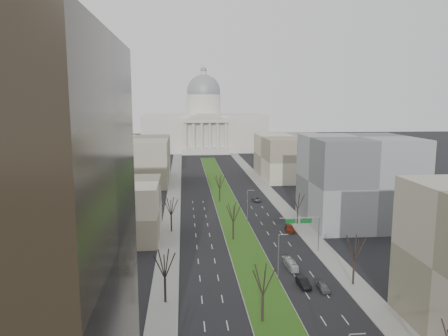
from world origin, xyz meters
TOP-DOWN VIEW (x-y plane):
  - ground at (0.00, 120.00)m, footprint 600.00×600.00m
  - median at (0.00, 118.99)m, footprint 8.00×222.03m
  - sidewalk_left at (-17.50, 95.00)m, footprint 5.00×330.00m
  - sidewalk_right at (17.50, 95.00)m, footprint 5.00×330.00m
  - capitol at (0.00, 269.59)m, footprint 80.00×46.00m
  - building_beige_left at (-33.00, 85.00)m, footprint 26.00×22.00m
  - building_grey_right at (34.00, 92.00)m, footprint 28.00×26.00m
  - building_far_left at (-35.00, 160.00)m, footprint 30.00×40.00m
  - building_far_right at (35.00, 165.00)m, footprint 30.00×40.00m
  - tree_left_mid at (-17.20, 48.00)m, footprint 5.40×5.40m
  - tree_left_far at (-17.20, 88.00)m, footprint 5.28×5.28m
  - tree_right_mid at (17.20, 52.00)m, footprint 5.52×5.52m
  - tree_right_far at (17.20, 92.00)m, footprint 5.04×5.04m
  - tree_median_a at (-2.00, 40.00)m, footprint 5.40×5.40m
  - tree_median_b at (-2.00, 80.00)m, footprint 5.40×5.40m
  - tree_median_c at (-2.00, 120.00)m, footprint 5.40×5.40m
  - streetlamp_median_b at (3.76, 55.00)m, footprint 1.90×0.20m
  - streetlamp_median_c at (3.76, 95.00)m, footprint 1.90×0.20m
  - mast_arm_signs at (13.49, 70.03)m, footprint 9.12×0.24m
  - car_grey_near at (10.87, 50.15)m, footprint 1.75×4.13m
  - car_black at (7.78, 51.99)m, footprint 1.93×4.83m
  - car_red at (13.50, 85.55)m, footprint 2.75×5.58m
  - car_grey_far at (10.35, 119.83)m, footprint 2.55×5.08m
  - box_van at (7.63, 60.89)m, footprint 1.72×6.37m

SIDE VIEW (x-z plane):
  - ground at x=0.00m, z-range 0.00..0.00m
  - sidewalk_left at x=-17.50m, z-range 0.00..0.15m
  - sidewalk_right at x=17.50m, z-range 0.00..0.15m
  - median at x=0.00m, z-range 0.00..0.20m
  - car_grey_far at x=10.35m, z-range 0.00..1.38m
  - car_grey_near at x=10.87m, z-range 0.00..1.40m
  - car_red at x=13.50m, z-range 0.00..1.56m
  - car_black at x=7.78m, z-range 0.00..1.56m
  - box_van at x=7.63m, z-range 0.00..1.76m
  - streetlamp_median_b at x=3.76m, z-range 0.23..9.39m
  - streetlamp_median_c at x=3.76m, z-range 0.23..9.39m
  - mast_arm_signs at x=13.49m, z-range 2.06..10.15m
  - tree_right_far at x=17.20m, z-range 1.99..11.07m
  - tree_left_far at x=-17.20m, z-range 2.09..11.59m
  - tree_left_mid at x=-17.20m, z-range 2.14..11.86m
  - tree_median_a at x=-2.00m, z-range 2.14..11.86m
  - tree_median_b at x=-2.00m, z-range 2.14..11.86m
  - tree_median_c at x=-2.00m, z-range 2.14..11.86m
  - building_beige_left at x=-33.00m, z-range 0.00..14.00m
  - tree_right_mid at x=17.20m, z-range 2.19..12.12m
  - building_far_left at x=-35.00m, z-range 0.00..18.00m
  - building_far_right at x=35.00m, z-range 0.00..18.00m
  - building_grey_right at x=34.00m, z-range 0.00..24.00m
  - capitol at x=0.00m, z-range -11.19..43.81m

